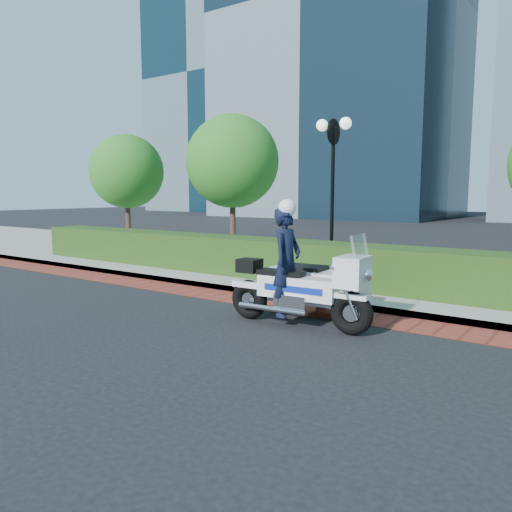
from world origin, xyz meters
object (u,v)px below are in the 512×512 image
Objects in this scene: tree_a at (127,172)px; police_motorcycle at (302,280)px; lamppost at (333,171)px; tree_b at (232,162)px.

tree_a is 1.64× the size of police_motorcycle.
lamppost is 10.09m from tree_a.
tree_b is (5.50, 0.00, 0.21)m from tree_a.
police_motorcycle is at bearing -26.56° from tree_a.
lamppost is 5.34m from police_motorcycle.
lamppost is 0.92× the size of tree_a.
police_motorcycle is (1.72, -4.56, -2.19)m from lamppost.
tree_b reaches higher than police_motorcycle.
lamppost is at bearing 107.60° from police_motorcycle.
tree_b is at bearing 163.89° from lamppost.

